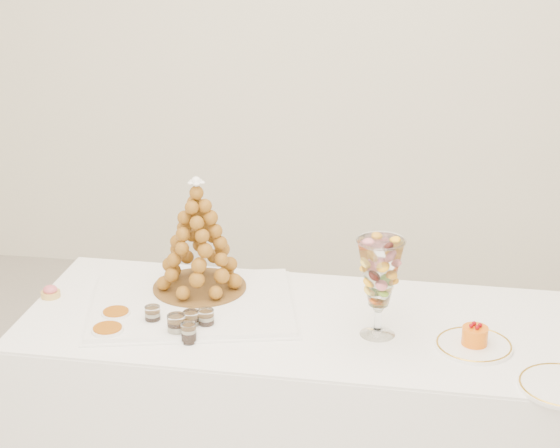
# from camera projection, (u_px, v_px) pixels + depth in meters

# --- Properties ---
(buffet_table) EXTENTS (1.81, 0.75, 0.68)m
(buffet_table) POSITION_uv_depth(u_px,v_px,m) (305.00, 413.00, 3.07)
(buffet_table) COLOR white
(buffet_table) RESTS_ON ground
(lace_tray) EXTENTS (0.74, 0.62, 0.02)m
(lace_tray) POSITION_uv_depth(u_px,v_px,m) (192.00, 304.00, 3.03)
(lace_tray) COLOR white
(lace_tray) RESTS_ON buffet_table
(macaron_vase) EXTENTS (0.14, 0.14, 0.31)m
(macaron_vase) POSITION_uv_depth(u_px,v_px,m) (380.00, 274.00, 2.79)
(macaron_vase) COLOR white
(macaron_vase) RESTS_ON buffet_table
(cake_plate) EXTENTS (0.23, 0.23, 0.01)m
(cake_plate) POSITION_uv_depth(u_px,v_px,m) (474.00, 345.00, 2.78)
(cake_plate) COLOR white
(cake_plate) RESTS_ON buffet_table
(pink_tart) EXTENTS (0.06, 0.06, 0.04)m
(pink_tart) POSITION_uv_depth(u_px,v_px,m) (50.00, 292.00, 3.10)
(pink_tart) COLOR tan
(pink_tart) RESTS_ON buffet_table
(verrine_a) EXTENTS (0.06, 0.06, 0.07)m
(verrine_a) POSITION_uv_depth(u_px,v_px,m) (153.00, 316.00, 2.90)
(verrine_a) COLOR white
(verrine_a) RESTS_ON buffet_table
(verrine_b) EXTENTS (0.06, 0.06, 0.07)m
(verrine_b) POSITION_uv_depth(u_px,v_px,m) (191.00, 321.00, 2.87)
(verrine_b) COLOR white
(verrine_b) RESTS_ON buffet_table
(verrine_c) EXTENTS (0.05, 0.05, 0.07)m
(verrine_c) POSITION_uv_depth(u_px,v_px,m) (206.00, 320.00, 2.87)
(verrine_c) COLOR white
(verrine_c) RESTS_ON buffet_table
(verrine_d) EXTENTS (0.06, 0.06, 0.08)m
(verrine_d) POSITION_uv_depth(u_px,v_px,m) (176.00, 326.00, 2.83)
(verrine_d) COLOR white
(verrine_d) RESTS_ON buffet_table
(verrine_e) EXTENTS (0.06, 0.06, 0.06)m
(verrine_e) POSITION_uv_depth(u_px,v_px,m) (189.00, 333.00, 2.80)
(verrine_e) COLOR white
(verrine_e) RESTS_ON buffet_table
(ramekin_back) EXTENTS (0.09, 0.09, 0.03)m
(ramekin_back) POSITION_uv_depth(u_px,v_px,m) (116.00, 316.00, 2.94)
(ramekin_back) COLOR white
(ramekin_back) RESTS_ON buffet_table
(ramekin_front) EXTENTS (0.10, 0.10, 0.03)m
(ramekin_front) POSITION_uv_depth(u_px,v_px,m) (108.00, 333.00, 2.84)
(ramekin_front) COLOR white
(ramekin_front) RESTS_ON buffet_table
(croquembouche) EXTENTS (0.31, 0.31, 0.39)m
(croquembouche) POSITION_uv_depth(u_px,v_px,m) (198.00, 235.00, 3.06)
(croquembouche) COLOR brown
(croquembouche) RESTS_ON lace_tray
(mousse_cake) EXTENTS (0.08, 0.08, 0.07)m
(mousse_cake) POSITION_uv_depth(u_px,v_px,m) (475.00, 335.00, 2.77)
(mousse_cake) COLOR orange
(mousse_cake) RESTS_ON cake_plate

